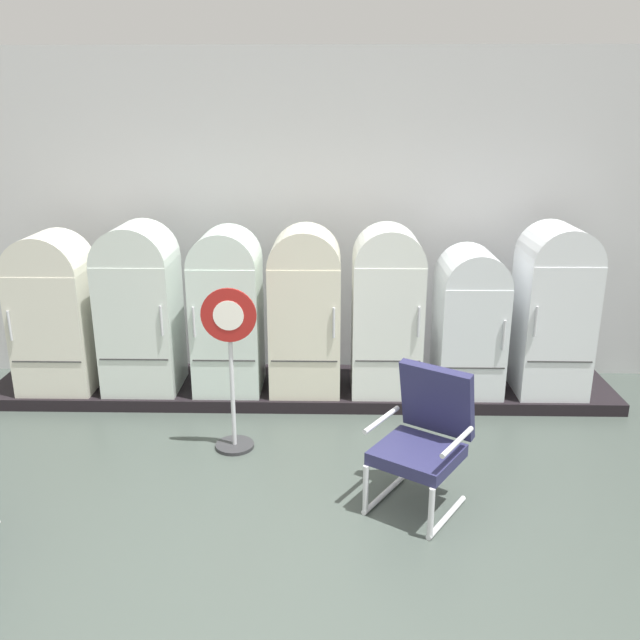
{
  "coord_description": "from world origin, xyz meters",
  "views": [
    {
      "loc": [
        0.3,
        -3.04,
        2.72
      ],
      "look_at": [
        0.18,
        2.75,
        0.85
      ],
      "focal_mm": 37.43,
      "sensor_mm": 36.0,
      "label": 1
    }
  ],
  "objects_px": {
    "refrigerator_1": "(140,303)",
    "refrigerator_6": "(553,305)",
    "sign_stand": "(231,375)",
    "refrigerator_5": "(470,316)",
    "armchair_right": "(425,434)",
    "refrigerator_0": "(54,308)",
    "refrigerator_4": "(387,306)",
    "refrigerator_2": "(227,306)",
    "refrigerator_3": "(305,306)"
  },
  "relations": [
    {
      "from": "refrigerator_6",
      "to": "armchair_right",
      "type": "bearing_deg",
      "value": -128.27
    },
    {
      "from": "refrigerator_0",
      "to": "refrigerator_2",
      "type": "height_order",
      "value": "refrigerator_2"
    },
    {
      "from": "refrigerator_3",
      "to": "armchair_right",
      "type": "relative_size",
      "value": 1.56
    },
    {
      "from": "refrigerator_0",
      "to": "refrigerator_5",
      "type": "relative_size",
      "value": 1.1
    },
    {
      "from": "refrigerator_6",
      "to": "sign_stand",
      "type": "bearing_deg",
      "value": -160.34
    },
    {
      "from": "refrigerator_2",
      "to": "armchair_right",
      "type": "relative_size",
      "value": 1.55
    },
    {
      "from": "refrigerator_5",
      "to": "refrigerator_1",
      "type": "bearing_deg",
      "value": -179.5
    },
    {
      "from": "refrigerator_4",
      "to": "sign_stand",
      "type": "bearing_deg",
      "value": -143.26
    },
    {
      "from": "refrigerator_1",
      "to": "refrigerator_2",
      "type": "xyz_separation_m",
      "value": [
        0.82,
        -0.01,
        -0.02
      ]
    },
    {
      "from": "sign_stand",
      "to": "refrigerator_3",
      "type": "bearing_deg",
      "value": 60.91
    },
    {
      "from": "refrigerator_6",
      "to": "refrigerator_5",
      "type": "bearing_deg",
      "value": 179.22
    },
    {
      "from": "refrigerator_1",
      "to": "armchair_right",
      "type": "xyz_separation_m",
      "value": [
        2.46,
        -1.76,
        -0.42
      ]
    },
    {
      "from": "refrigerator_2",
      "to": "refrigerator_0",
      "type": "bearing_deg",
      "value": -179.4
    },
    {
      "from": "refrigerator_1",
      "to": "refrigerator_4",
      "type": "height_order",
      "value": "refrigerator_1"
    },
    {
      "from": "refrigerator_1",
      "to": "refrigerator_6",
      "type": "xyz_separation_m",
      "value": [
        3.86,
        0.02,
        0.0
      ]
    },
    {
      "from": "refrigerator_0",
      "to": "sign_stand",
      "type": "xyz_separation_m",
      "value": [
        1.8,
        -0.98,
        -0.25
      ]
    },
    {
      "from": "refrigerator_5",
      "to": "refrigerator_6",
      "type": "xyz_separation_m",
      "value": [
        0.76,
        -0.01,
        0.12
      ]
    },
    {
      "from": "refrigerator_4",
      "to": "refrigerator_2",
      "type": "bearing_deg",
      "value": 179.31
    },
    {
      "from": "refrigerator_3",
      "to": "armchair_right",
      "type": "distance_m",
      "value": 2.01
    },
    {
      "from": "refrigerator_1",
      "to": "refrigerator_5",
      "type": "bearing_deg",
      "value": 0.5
    },
    {
      "from": "refrigerator_1",
      "to": "refrigerator_2",
      "type": "distance_m",
      "value": 0.82
    },
    {
      "from": "refrigerator_2",
      "to": "refrigerator_5",
      "type": "xyz_separation_m",
      "value": [
        2.27,
        0.03,
        -0.1
      ]
    },
    {
      "from": "refrigerator_4",
      "to": "refrigerator_3",
      "type": "bearing_deg",
      "value": 178.77
    },
    {
      "from": "refrigerator_6",
      "to": "armchair_right",
      "type": "relative_size",
      "value": 1.59
    },
    {
      "from": "refrigerator_3",
      "to": "refrigerator_5",
      "type": "height_order",
      "value": "refrigerator_3"
    },
    {
      "from": "refrigerator_3",
      "to": "refrigerator_6",
      "type": "height_order",
      "value": "refrigerator_6"
    },
    {
      "from": "refrigerator_0",
      "to": "refrigerator_5",
      "type": "xyz_separation_m",
      "value": [
        3.9,
        0.05,
        -0.07
      ]
    },
    {
      "from": "armchair_right",
      "to": "sign_stand",
      "type": "distance_m",
      "value": 1.65
    },
    {
      "from": "refrigerator_5",
      "to": "refrigerator_3",
      "type": "bearing_deg",
      "value": -178.68
    },
    {
      "from": "refrigerator_3",
      "to": "armchair_right",
      "type": "xyz_separation_m",
      "value": [
        0.9,
        -1.75,
        -0.41
      ]
    },
    {
      "from": "refrigerator_5",
      "to": "refrigerator_6",
      "type": "bearing_deg",
      "value": -0.78
    },
    {
      "from": "refrigerator_4",
      "to": "sign_stand",
      "type": "height_order",
      "value": "refrigerator_4"
    },
    {
      "from": "refrigerator_1",
      "to": "refrigerator_6",
      "type": "height_order",
      "value": "same"
    },
    {
      "from": "refrigerator_1",
      "to": "refrigerator_4",
      "type": "xyz_separation_m",
      "value": [
        2.31,
        -0.02,
        -0.0
      ]
    },
    {
      "from": "sign_stand",
      "to": "refrigerator_2",
      "type": "bearing_deg",
      "value": 100.05
    },
    {
      "from": "refrigerator_6",
      "to": "armchair_right",
      "type": "distance_m",
      "value": 2.3
    },
    {
      "from": "refrigerator_5",
      "to": "sign_stand",
      "type": "distance_m",
      "value": 2.34
    },
    {
      "from": "refrigerator_1",
      "to": "refrigerator_5",
      "type": "distance_m",
      "value": 3.09
    },
    {
      "from": "refrigerator_4",
      "to": "armchair_right",
      "type": "xyz_separation_m",
      "value": [
        0.15,
        -1.73,
        -0.42
      ]
    },
    {
      "from": "refrigerator_3",
      "to": "refrigerator_4",
      "type": "height_order",
      "value": "refrigerator_4"
    },
    {
      "from": "refrigerator_0",
      "to": "armchair_right",
      "type": "relative_size",
      "value": 1.51
    },
    {
      "from": "refrigerator_1",
      "to": "sign_stand",
      "type": "bearing_deg",
      "value": -45.15
    },
    {
      "from": "refrigerator_5",
      "to": "armchair_right",
      "type": "height_order",
      "value": "refrigerator_5"
    },
    {
      "from": "refrigerator_0",
      "to": "sign_stand",
      "type": "relative_size",
      "value": 1.09
    },
    {
      "from": "refrigerator_1",
      "to": "refrigerator_6",
      "type": "distance_m",
      "value": 3.86
    },
    {
      "from": "refrigerator_0",
      "to": "refrigerator_1",
      "type": "height_order",
      "value": "refrigerator_1"
    },
    {
      "from": "armchair_right",
      "to": "sign_stand",
      "type": "bearing_deg",
      "value": 152.66
    },
    {
      "from": "refrigerator_0",
      "to": "refrigerator_4",
      "type": "height_order",
      "value": "refrigerator_4"
    },
    {
      "from": "refrigerator_4",
      "to": "armchair_right",
      "type": "height_order",
      "value": "refrigerator_4"
    },
    {
      "from": "refrigerator_5",
      "to": "armchair_right",
      "type": "distance_m",
      "value": 1.92
    }
  ]
}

